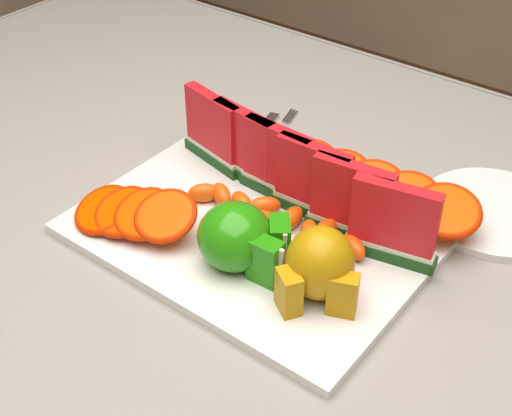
% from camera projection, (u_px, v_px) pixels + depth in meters
% --- Properties ---
extents(table, '(1.40, 0.90, 0.75)m').
position_uv_depth(table, '(240.00, 291.00, 0.92)').
color(table, '#55351D').
rests_on(table, ground).
extents(tablecloth, '(1.53, 1.03, 0.20)m').
position_uv_depth(tablecloth, '(239.00, 254.00, 0.88)').
color(tablecloth, gray).
rests_on(tablecloth, table).
extents(platter, '(0.40, 0.30, 0.01)m').
position_uv_depth(platter, '(255.00, 230.00, 0.84)').
color(platter, silver).
rests_on(platter, tablecloth).
extents(apple_cluster, '(0.12, 0.11, 0.08)m').
position_uv_depth(apple_cluster, '(241.00, 239.00, 0.77)').
color(apple_cluster, '#378F1A').
rests_on(apple_cluster, platter).
extents(pear_cluster, '(0.10, 0.10, 0.08)m').
position_uv_depth(pear_cluster, '(319.00, 267.00, 0.73)').
color(pear_cluster, '#A08810').
rests_on(pear_cluster, platter).
extents(side_plate, '(0.23, 0.23, 0.01)m').
position_uv_depth(side_plate, '(494.00, 212.00, 0.87)').
color(side_plate, silver).
rests_on(side_plate, tablecloth).
extents(fork, '(0.06, 0.19, 0.00)m').
position_uv_depth(fork, '(257.00, 139.00, 1.01)').
color(fork, silver).
rests_on(fork, tablecloth).
extents(watermelon_row, '(0.39, 0.07, 0.10)m').
position_uv_depth(watermelon_row, '(295.00, 174.00, 0.84)').
color(watermelon_row, '#0D3E17').
rests_on(watermelon_row, platter).
extents(orange_fan_front, '(0.17, 0.11, 0.05)m').
position_uv_depth(orange_fan_front, '(134.00, 213.00, 0.82)').
color(orange_fan_front, '#C94D13').
rests_on(orange_fan_front, platter).
extents(orange_fan_back, '(0.38, 0.11, 0.05)m').
position_uv_depth(orange_fan_back, '(339.00, 173.00, 0.89)').
color(orange_fan_back, '#C94D13').
rests_on(orange_fan_back, platter).
extents(tangerine_segments, '(0.24, 0.08, 0.02)m').
position_uv_depth(tangerine_segments, '(279.00, 219.00, 0.83)').
color(tangerine_segments, '#FF6608').
rests_on(tangerine_segments, platter).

